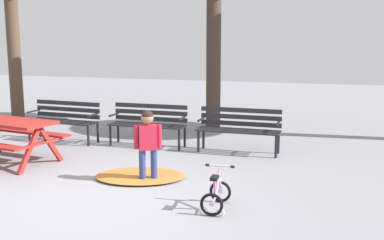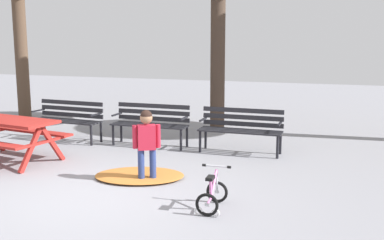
# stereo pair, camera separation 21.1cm
# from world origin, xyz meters

# --- Properties ---
(ground) EXTENTS (36.00, 36.00, 0.00)m
(ground) POSITION_xyz_m (0.00, 0.00, 0.00)
(ground) COLOR gray
(picnic_table) EXTENTS (1.98, 1.60, 0.79)m
(picnic_table) POSITION_xyz_m (-2.42, 1.19, 0.59)
(picnic_table) COLOR maroon
(picnic_table) RESTS_ON ground
(park_bench_far_left) EXTENTS (1.63, 0.55, 0.85)m
(park_bench_far_left) POSITION_xyz_m (-2.42, 3.05, 0.51)
(park_bench_far_left) COLOR #232328
(park_bench_far_left) RESTS_ON ground
(park_bench_left) EXTENTS (1.60, 0.46, 0.85)m
(park_bench_left) POSITION_xyz_m (-0.53, 3.19, 0.51)
(park_bench_left) COLOR #232328
(park_bench_left) RESTS_ON ground
(park_bench_right) EXTENTS (1.60, 0.46, 0.85)m
(park_bench_right) POSITION_xyz_m (1.37, 3.19, 0.51)
(park_bench_right) COLOR #232328
(park_bench_right) RESTS_ON ground
(child_standing) EXTENTS (0.38, 0.27, 1.13)m
(child_standing) POSITION_xyz_m (0.45, 0.85, 0.67)
(child_standing) COLOR navy
(child_standing) RESTS_ON ground
(kids_bicycle) EXTENTS (0.39, 0.57, 0.54)m
(kids_bicycle) POSITION_xyz_m (1.73, 0.04, 0.20)
(kids_bicycle) COLOR black
(kids_bicycle) RESTS_ON ground
(leaf_pile) EXTENTS (1.65, 1.36, 0.07)m
(leaf_pile) POSITION_xyz_m (0.23, 1.02, 0.04)
(leaf_pile) COLOR #B26B2D
(leaf_pile) RESTS_ON ground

